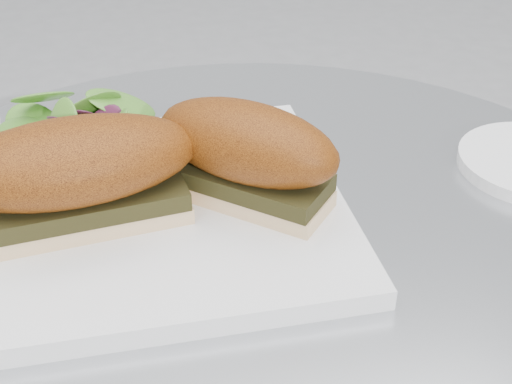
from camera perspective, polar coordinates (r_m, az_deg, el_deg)
plate at (r=0.57m, az=-7.67°, el=-1.30°), size 0.30×0.30×0.02m
sandwich_left at (r=0.53m, az=-14.33°, el=1.54°), size 0.19×0.10×0.08m
sandwich_right at (r=0.53m, az=-0.78°, el=3.19°), size 0.15×0.15×0.08m
salad at (r=0.62m, az=-13.47°, el=4.90°), size 0.12×0.12×0.05m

